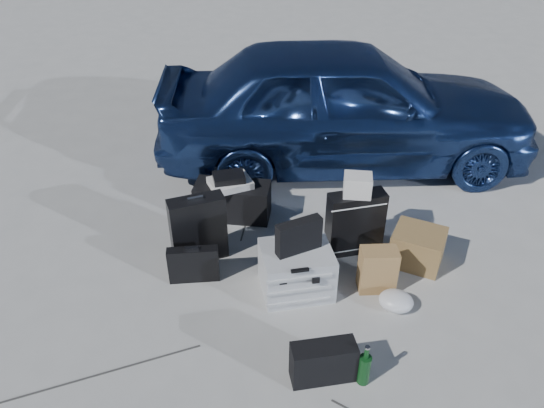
# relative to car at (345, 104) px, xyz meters

# --- Properties ---
(ground) EXTENTS (60.00, 60.00, 0.00)m
(ground) POSITION_rel_car_xyz_m (-0.82, -2.52, -0.70)
(ground) COLOR #9F9F9B
(ground) RESTS_ON ground
(car) EXTENTS (4.14, 1.70, 1.40)m
(car) POSITION_rel_car_xyz_m (0.00, 0.00, 0.00)
(car) COLOR navy
(car) RESTS_ON ground
(pelican_case) EXTENTS (0.62, 0.53, 0.41)m
(pelican_case) POSITION_rel_car_xyz_m (-0.72, -2.18, -0.50)
(pelican_case) COLOR #ABADB0
(pelican_case) RESTS_ON ground
(laptop_bag) EXTENTS (0.38, 0.23, 0.28)m
(laptop_bag) POSITION_rel_car_xyz_m (-0.71, -2.17, -0.16)
(laptop_bag) COLOR black
(laptop_bag) RESTS_ON pelican_case
(briefcase) EXTENTS (0.42, 0.11, 0.33)m
(briefcase) POSITION_rel_car_xyz_m (-1.57, -2.02, -0.54)
(briefcase) COLOR black
(briefcase) RESTS_ON ground
(suitcase_left) EXTENTS (0.51, 0.31, 0.62)m
(suitcase_left) POSITION_rel_car_xyz_m (-1.53, -1.72, -0.39)
(suitcase_left) COLOR black
(suitcase_left) RESTS_ON ground
(suitcase_right) EXTENTS (0.53, 0.27, 0.60)m
(suitcase_right) POSITION_rel_car_xyz_m (-0.16, -1.69, -0.40)
(suitcase_right) COLOR black
(suitcase_right) RESTS_ON ground
(white_carton) EXTENTS (0.26, 0.22, 0.19)m
(white_carton) POSITION_rel_car_xyz_m (-0.17, -1.68, -0.01)
(white_carton) COLOR beige
(white_carton) RESTS_ON suitcase_right
(duffel_bag) EXTENTS (0.77, 0.44, 0.36)m
(duffel_bag) POSITION_rel_car_xyz_m (-1.25, -1.10, -0.52)
(duffel_bag) COLOR black
(duffel_bag) RESTS_ON ground
(flat_box_white) EXTENTS (0.46, 0.41, 0.07)m
(flat_box_white) POSITION_rel_car_xyz_m (-1.26, -1.11, -0.31)
(flat_box_white) COLOR beige
(flat_box_white) RESTS_ON duffel_bag
(flat_box_black) EXTENTS (0.33, 0.26, 0.06)m
(flat_box_black) POSITION_rel_car_xyz_m (-1.27, -1.12, -0.24)
(flat_box_black) COLOR black
(flat_box_black) RESTS_ON flat_box_white
(kraft_bag) EXTENTS (0.30, 0.18, 0.40)m
(kraft_bag) POSITION_rel_car_xyz_m (-0.06, -2.20, -0.50)
(kraft_bag) COLOR #92633F
(kraft_bag) RESTS_ON ground
(cardboard_box) EXTENTS (0.55, 0.53, 0.32)m
(cardboard_box) POSITION_rel_car_xyz_m (0.37, -1.88, -0.54)
(cardboard_box) COLOR brown
(cardboard_box) RESTS_ON ground
(plastic_bag) EXTENTS (0.34, 0.32, 0.15)m
(plastic_bag) POSITION_rel_car_xyz_m (0.05, -2.44, -0.63)
(plastic_bag) COLOR #BABBC0
(plastic_bag) RESTS_ON ground
(messenger_bag) EXTENTS (0.46, 0.22, 0.31)m
(messenger_bag) POSITION_rel_car_xyz_m (-0.61, -3.07, -0.55)
(messenger_bag) COLOR black
(messenger_bag) RESTS_ON ground
(green_bottle) EXTENTS (0.09, 0.09, 0.34)m
(green_bottle) POSITION_rel_car_xyz_m (-0.34, -3.12, -0.53)
(green_bottle) COLOR black
(green_bottle) RESTS_ON ground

